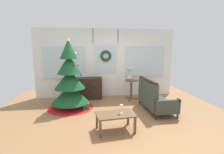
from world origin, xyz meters
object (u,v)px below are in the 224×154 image
Objects in this scene: gift_box at (86,106)px; christmas_tree at (70,83)px; settee_sofa at (153,98)px; coffee_table at (115,116)px; side_table at (131,86)px; dresser_cabinet at (89,88)px; table_lamp at (130,72)px; wine_glass at (121,107)px.

christmas_tree is at bearing 161.28° from gift_box.
settee_sofa is 1.64× the size of coffee_table.
gift_box is (-1.59, -0.81, -0.41)m from side_table.
dresser_cabinet is 2.60m from coffee_table.
settee_sofa is at bearing -69.01° from table_lamp.
gift_box is at bearing -151.02° from table_lamp.
table_lamp is (1.43, -0.24, 0.60)m from dresser_cabinet.
dresser_cabinet is 2.63m from wine_glass.
side_table is 2.37m from wine_glass.
table_lamp is at bearing 72.84° from wine_glass.
christmas_tree is 2.08m from wine_glass.
christmas_tree is 1.16m from dresser_cabinet.
gift_box is (-0.83, 1.43, -0.45)m from wine_glass.
coffee_table is 4.82× the size of gift_box.
settee_sofa is 7.57× the size of wine_glass.
christmas_tree reaches higher than settee_sofa.
christmas_tree is 2.04m from coffee_table.
settee_sofa reaches higher than dresser_cabinet.
christmas_tree is 11.56× the size of gift_box.
settee_sofa is 2.09× the size of side_table.
coffee_table is at bearing -111.80° from side_table.
settee_sofa is 1.60m from wine_glass.
wine_glass is (-1.16, -1.09, 0.16)m from settee_sofa.
coffee_table is 1.62m from gift_box.
dresser_cabinet is at bearing 106.09° from wine_glass.
gift_box is at bearing -95.09° from dresser_cabinet.
coffee_table is at bearing -110.14° from table_lamp.
christmas_tree is 2.13m from table_lamp.
coffee_table is 4.61× the size of wine_glass.
side_table is at bearing 17.34° from christmas_tree.
dresser_cabinet is at bearing 58.28° from christmas_tree.
coffee_table is (0.59, -2.54, -0.05)m from dresser_cabinet.
christmas_tree is at bearing -121.72° from dresser_cabinet.
christmas_tree reaches higher than gift_box.
settee_sofa is 2.04m from gift_box.
christmas_tree is 11.07× the size of wine_glass.
christmas_tree reaches higher than table_lamp.
dresser_cabinet is 1.52m from side_table.
side_table is (1.49, -0.28, 0.11)m from dresser_cabinet.
table_lamp is 1.97m from gift_box.
wine_glass is at bearing -107.16° from table_lamp.
settee_sofa reaches higher than gift_box.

